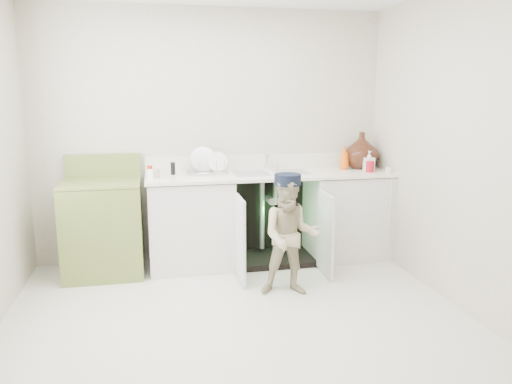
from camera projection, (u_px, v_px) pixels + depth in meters
ground at (237, 316)px, 3.83m from camera, size 3.50×3.50×0.00m
room_shell at (236, 154)px, 3.58m from camera, size 6.00×5.50×1.26m
counter_run at (275, 214)px, 5.01m from camera, size 2.44×1.02×1.28m
avocado_stove at (104, 226)px, 4.66m from camera, size 0.71×0.65×1.10m
repair_worker at (290, 235)px, 4.15m from camera, size 0.56×0.76×1.03m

